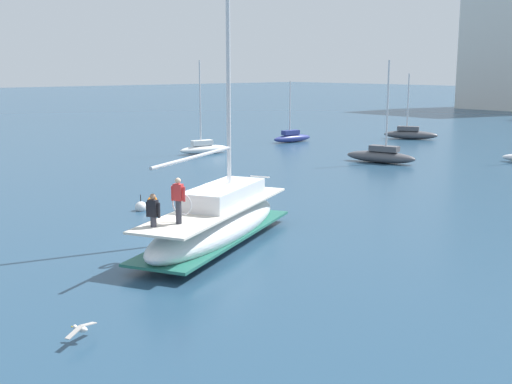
{
  "coord_description": "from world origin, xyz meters",
  "views": [
    {
      "loc": [
        20.0,
        -14.05,
        6.66
      ],
      "look_at": [
        0.99,
        2.46,
        1.8
      ],
      "focal_mm": 45.37,
      "sensor_mm": 36.0,
      "label": 1
    }
  ],
  "objects_px": {
    "moored_cutter_right": "(292,137)",
    "mooring_buoy": "(141,207)",
    "moored_catamaran": "(204,147)",
    "moored_ketch_distant": "(381,155)",
    "seagull": "(81,329)",
    "moored_sloop_near": "(410,134)",
    "main_sailboat": "(217,221)"
  },
  "relations": [
    {
      "from": "moored_ketch_distant",
      "to": "moored_sloop_near",
      "type": "bearing_deg",
      "value": 118.74
    },
    {
      "from": "moored_cutter_right",
      "to": "mooring_buoy",
      "type": "height_order",
      "value": "moored_cutter_right"
    },
    {
      "from": "main_sailboat",
      "to": "moored_cutter_right",
      "type": "xyz_separation_m",
      "value": [
        -22.89,
        26.18,
        -0.44
      ]
    },
    {
      "from": "moored_catamaran",
      "to": "moored_cutter_right",
      "type": "xyz_separation_m",
      "value": [
        -1.24,
        10.8,
        -0.04
      ]
    },
    {
      "from": "moored_ketch_distant",
      "to": "mooring_buoy",
      "type": "xyz_separation_m",
      "value": [
        2.39,
        -21.04,
        -0.38
      ]
    },
    {
      "from": "moored_catamaran",
      "to": "mooring_buoy",
      "type": "distance_m",
      "value": 20.56
    },
    {
      "from": "moored_ketch_distant",
      "to": "seagull",
      "type": "relative_size",
      "value": 6.82
    },
    {
      "from": "seagull",
      "to": "moored_sloop_near",
      "type": "bearing_deg",
      "value": 116.65
    },
    {
      "from": "moored_sloop_near",
      "to": "seagull",
      "type": "xyz_separation_m",
      "value": [
        22.27,
        -44.37,
        -0.18
      ]
    },
    {
      "from": "moored_cutter_right",
      "to": "moored_ketch_distant",
      "type": "distance_m",
      "value": 14.09
    },
    {
      "from": "moored_sloop_near",
      "to": "seagull",
      "type": "relative_size",
      "value": 5.83
    },
    {
      "from": "moored_ketch_distant",
      "to": "moored_cutter_right",
      "type": "bearing_deg",
      "value": 162.46
    },
    {
      "from": "main_sailboat",
      "to": "mooring_buoy",
      "type": "bearing_deg",
      "value": 172.82
    },
    {
      "from": "moored_sloop_near",
      "to": "mooring_buoy",
      "type": "distance_m",
      "value": 36.92
    },
    {
      "from": "moored_ketch_distant",
      "to": "seagull",
      "type": "bearing_deg",
      "value": -64.38
    },
    {
      "from": "main_sailboat",
      "to": "mooring_buoy",
      "type": "xyz_separation_m",
      "value": [
        -7.07,
        0.89,
        -0.73
      ]
    },
    {
      "from": "moored_catamaran",
      "to": "moored_cutter_right",
      "type": "height_order",
      "value": "moored_catamaran"
    },
    {
      "from": "moored_catamaran",
      "to": "mooring_buoy",
      "type": "xyz_separation_m",
      "value": [
        14.58,
        -14.49,
        -0.33
      ]
    },
    {
      "from": "seagull",
      "to": "mooring_buoy",
      "type": "xyz_separation_m",
      "value": [
        -11.98,
        8.91,
        -0.18
      ]
    },
    {
      "from": "moored_cutter_right",
      "to": "mooring_buoy",
      "type": "bearing_deg",
      "value": -57.96
    },
    {
      "from": "moored_sloop_near",
      "to": "moored_ketch_distant",
      "type": "height_order",
      "value": "moored_ketch_distant"
    },
    {
      "from": "moored_catamaran",
      "to": "seagull",
      "type": "bearing_deg",
      "value": -41.38
    },
    {
      "from": "main_sailboat",
      "to": "moored_catamaran",
      "type": "bearing_deg",
      "value": 144.62
    },
    {
      "from": "main_sailboat",
      "to": "mooring_buoy",
      "type": "relative_size",
      "value": 13.76
    },
    {
      "from": "mooring_buoy",
      "to": "moored_sloop_near",
      "type": "bearing_deg",
      "value": 106.18
    },
    {
      "from": "moored_ketch_distant",
      "to": "mooring_buoy",
      "type": "bearing_deg",
      "value": -83.53
    },
    {
      "from": "moored_sloop_near",
      "to": "moored_cutter_right",
      "type": "height_order",
      "value": "moored_sloop_near"
    },
    {
      "from": "moored_cutter_right",
      "to": "mooring_buoy",
      "type": "relative_size",
      "value": 6.23
    },
    {
      "from": "moored_catamaran",
      "to": "seagull",
      "type": "relative_size",
      "value": 6.86
    },
    {
      "from": "main_sailboat",
      "to": "seagull",
      "type": "xyz_separation_m",
      "value": [
        4.91,
        -8.02,
        -0.56
      ]
    },
    {
      "from": "moored_cutter_right",
      "to": "mooring_buoy",
      "type": "distance_m",
      "value": 29.83
    },
    {
      "from": "moored_sloop_near",
      "to": "mooring_buoy",
      "type": "xyz_separation_m",
      "value": [
        10.29,
        -35.46,
        -0.35
      ]
    }
  ]
}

